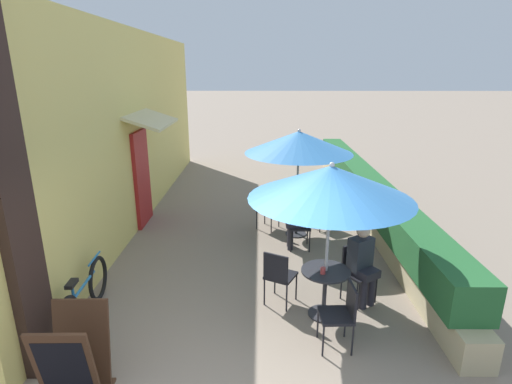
# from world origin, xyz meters

# --- Properties ---
(cafe_facade_wall) EXTENTS (0.98, 11.44, 4.20)m
(cafe_facade_wall) POSITION_xyz_m (-2.54, 5.59, 2.09)
(cafe_facade_wall) COLOR #E0CC6B
(cafe_facade_wall) RESTS_ON ground_plane
(planter_hedge) EXTENTS (0.60, 10.44, 1.01)m
(planter_hedge) POSITION_xyz_m (2.75, 5.62, 0.54)
(planter_hedge) COLOR tan
(planter_hedge) RESTS_ON ground_plane
(patio_table_near) EXTENTS (0.68, 0.68, 0.71)m
(patio_table_near) POSITION_xyz_m (1.15, 1.60, 0.48)
(patio_table_near) COLOR #28282D
(patio_table_near) RESTS_ON ground_plane
(patio_umbrella_near) EXTENTS (2.17, 2.17, 2.24)m
(patio_umbrella_near) POSITION_xyz_m (1.15, 1.60, 1.98)
(patio_umbrella_near) COLOR #B7B7BC
(patio_umbrella_near) RESTS_ON ground_plane
(cafe_chair_near_left) EXTENTS (0.55, 0.55, 0.87)m
(cafe_chair_near_left) POSITION_xyz_m (1.68, 2.03, 0.52)
(cafe_chair_near_left) COLOR black
(cafe_chair_near_left) RESTS_ON ground_plane
(seated_patron_near_left) EXTENTS (0.48, 0.51, 1.25)m
(seated_patron_near_left) POSITION_xyz_m (1.74, 1.93, 0.69)
(seated_patron_near_left) COLOR #23232D
(seated_patron_near_left) RESTS_ON ground_plane
(cafe_chair_near_right) EXTENTS (0.54, 0.54, 0.87)m
(cafe_chair_near_right) POSITION_xyz_m (0.51, 1.85, 0.52)
(cafe_chair_near_right) COLOR black
(cafe_chair_near_right) RESTS_ON ground_plane
(cafe_chair_near_back) EXTENTS (0.42, 0.42, 0.87)m
(cafe_chair_near_back) POSITION_xyz_m (1.25, 0.92, 0.52)
(cafe_chair_near_back) COLOR black
(cafe_chair_near_back) RESTS_ON ground_plane
(coffee_cup_near) EXTENTS (0.07, 0.07, 0.09)m
(coffee_cup_near) POSITION_xyz_m (1.09, 1.51, 0.75)
(coffee_cup_near) COLOR #B73D3D
(coffee_cup_near) RESTS_ON patio_table_near
(patio_table_mid) EXTENTS (0.68, 0.68, 0.71)m
(patio_table_mid) POSITION_xyz_m (1.00, 4.50, 0.48)
(patio_table_mid) COLOR #28282D
(patio_table_mid) RESTS_ON ground_plane
(patio_umbrella_mid) EXTENTS (2.17, 2.17, 2.24)m
(patio_umbrella_mid) POSITION_xyz_m (1.00, 4.50, 1.98)
(patio_umbrella_mid) COLOR #B7B7BC
(patio_umbrella_mid) RESTS_ON ground_plane
(cafe_chair_mid_left) EXTENTS (0.40, 0.40, 0.87)m
(cafe_chair_mid_left) POSITION_xyz_m (1.08, 3.82, 0.52)
(cafe_chair_mid_left) COLOR black
(cafe_chair_mid_left) RESTS_ON ground_plane
(seated_patron_mid_left) EXTENTS (0.40, 0.34, 1.25)m
(seated_patron_mid_left) POSITION_xyz_m (0.97, 3.82, 0.69)
(seated_patron_mid_left) COLOR #23232D
(seated_patron_mid_left) RESTS_ON ground_plane
(cafe_chair_mid_right) EXTENTS (0.55, 0.55, 0.87)m
(cafe_chair_mid_right) POSITION_xyz_m (1.55, 4.91, 0.52)
(cafe_chair_mid_right) COLOR black
(cafe_chair_mid_right) RESTS_ON ground_plane
(cafe_chair_mid_back) EXTENTS (0.55, 0.55, 0.87)m
(cafe_chair_mid_back) POSITION_xyz_m (0.37, 4.77, 0.52)
(cafe_chair_mid_back) COLOR black
(cafe_chair_mid_back) RESTS_ON ground_plane
(coffee_cup_mid) EXTENTS (0.07, 0.07, 0.09)m
(coffee_cup_mid) POSITION_xyz_m (0.90, 4.61, 0.75)
(coffee_cup_mid) COLOR #232328
(coffee_cup_mid) RESTS_ON patio_table_mid
(bicycle_leaning) EXTENTS (0.14, 1.78, 0.77)m
(bicycle_leaning) POSITION_xyz_m (-2.20, 1.44, 0.35)
(bicycle_leaning) COLOR black
(bicycle_leaning) RESTS_ON ground_plane
(menu_board) EXTENTS (0.63, 0.64, 1.01)m
(menu_board) POSITION_xyz_m (-1.71, 0.08, 0.50)
(menu_board) COLOR #422819
(menu_board) RESTS_ON ground_plane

